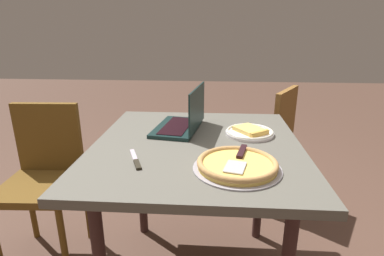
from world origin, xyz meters
The scene contains 7 objects.
dining_table centered at (0.00, 0.00, 0.68)m, with size 1.03×0.95×0.77m.
laptop centered at (0.19, 0.08, 0.82)m, with size 0.37×0.26×0.23m.
pizza_plate centered at (0.14, -0.26, 0.78)m, with size 0.24×0.24×0.04m.
pizza_tray centered at (-0.26, -0.17, 0.79)m, with size 0.33×0.33×0.04m.
table_knife centered at (-0.22, 0.23, 0.77)m, with size 0.20×0.09×0.01m.
chair_near centered at (0.83, -0.48, 0.49)m, with size 0.54×0.54×0.87m.
chair_far centered at (0.16, 0.86, 0.51)m, with size 0.41×0.41×0.88m.
Camera 1 is at (-1.33, -0.07, 1.29)m, focal length 28.97 mm.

